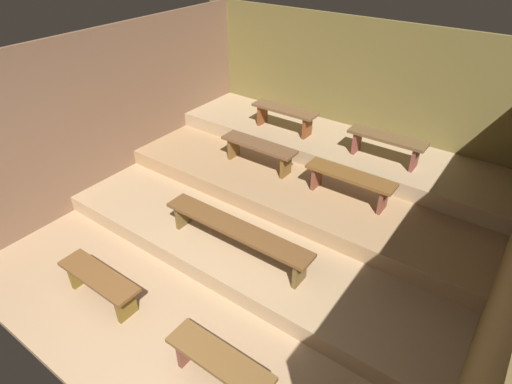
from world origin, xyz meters
The scene contains 13 objects.
ground centered at (0.00, 2.54, -0.04)m, with size 6.19×5.87×0.08m, color #A4825E.
wall_back centered at (0.00, 5.10, 1.22)m, with size 6.19×0.06×2.44m, color brown.
wall_left centered at (-2.73, 2.54, 1.22)m, with size 0.06×5.87×2.44m, color brown.
platform_lower centered at (0.00, 3.19, 0.12)m, with size 5.39×3.76×0.23m, color tan.
platform_middle centered at (0.00, 3.81, 0.35)m, with size 5.39×2.53×0.23m, color #A37E56.
platform_upper centered at (0.00, 4.42, 0.58)m, with size 5.39×1.30×0.23m, color tan.
bench_floor_left centered at (-0.88, 0.48, 0.29)m, with size 1.09×0.31×0.38m.
bench_floor_right centered at (0.88, 0.48, 0.29)m, with size 1.09×0.31×0.38m.
bench_lower_center centered at (0.02, 1.82, 0.55)m, with size 2.03×0.31×0.38m.
bench_middle_left centered at (-0.75, 3.36, 0.76)m, with size 1.22×0.31×0.38m.
bench_middle_right centered at (0.75, 3.36, 0.76)m, with size 1.22×0.31×0.38m.
bench_upper_left centered at (-0.87, 4.25, 0.99)m, with size 1.12×0.31×0.38m.
bench_upper_right centered at (0.87, 4.25, 0.99)m, with size 1.12×0.31×0.38m.
Camera 1 is at (2.50, -1.18, 3.72)m, focal length 29.27 mm.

